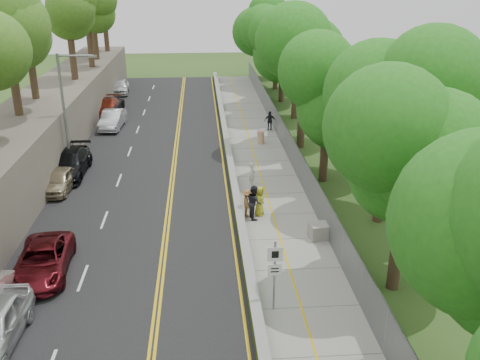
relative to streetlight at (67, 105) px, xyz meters
The scene contains 24 objects.
ground 18.08m from the streetlight, 53.23° to the right, with size 140.00×140.00×0.00m, color #33511E.
road 6.93m from the streetlight, 11.17° to the left, with size 11.20×66.00×0.04m, color black.
sidewalk 13.84m from the streetlight, ahead, with size 4.20×66.00×0.05m, color gray.
jersey_barrier 11.60m from the streetlight, ahead, with size 0.42×66.00×0.60m, color #7CCD15.
rock_embankment 4.15m from the streetlight, 161.78° to the left, with size 5.00×66.00×4.00m, color #595147.
chainlink_fence 15.58m from the streetlight, ahead, with size 0.04×66.00×2.00m, color slate.
trees_embankment 6.46m from the streetlight, 158.49° to the left, with size 6.40×66.00×13.00m, color #4B8024, non-canonical shape.
trees_fenceside 17.65m from the streetlight, ahead, with size 7.00×66.00×14.00m, color #2D821F, non-canonical shape.
streetlight is the anchor object (origin of this frame).
signpost 20.72m from the streetlight, 55.92° to the right, with size 0.62×0.09×3.10m.
construction_barrel 15.04m from the streetlight, 21.54° to the left, with size 0.59×0.59×0.97m, color #C44D1B.
concrete_block 18.88m from the streetlight, 36.69° to the right, with size 1.17×0.88×0.78m, color gray.
car_2 14.14m from the streetlight, 83.82° to the right, with size 2.29×4.96×1.38m, color #580F16.
car_3 3.86m from the streetlight, 100.17° to the right, with size 2.29×5.64×1.64m, color black.
car_4 5.25m from the streetlight, 92.26° to the right, with size 1.63×4.04×1.38m, color tan.
car_5 11.37m from the streetlight, 84.22° to the left, with size 1.64×4.71×1.55m, color #B3B8BC.
car_6 16.71m from the streetlight, 90.49° to the left, with size 2.22×4.82×1.34m, color black.
car_7 16.16m from the streetlight, 90.50° to the left, with size 2.02×4.97×1.44m, color maroon.
car_8 25.04m from the streetlight, 90.32° to the left, with size 1.85×4.59×1.56m, color silver.
painter_0 14.83m from the streetlight, 33.92° to the right, with size 0.83×0.54×1.71m, color gold.
painter_1 13.02m from the streetlight, 16.97° to the right, with size 0.58×0.38×1.58m, color silver.
painter_2 14.73m from the streetlight, 35.93° to the right, with size 0.93×0.72×1.91m, color black.
painter_3 14.36m from the streetlight, 35.94° to the right, with size 1.02×0.59×1.58m, color brown.
person_far 17.58m from the streetlight, 31.39° to the left, with size 0.97×0.40×1.66m, color black.
Camera 1 is at (-1.69, -21.21, 12.95)m, focal length 40.00 mm.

